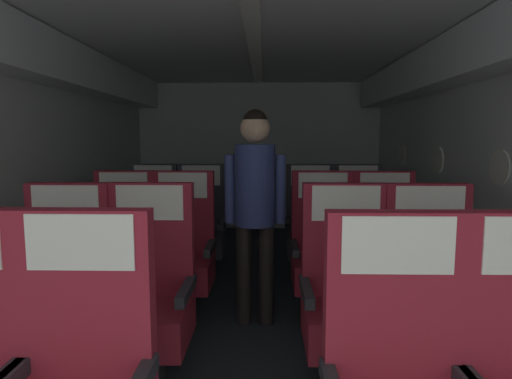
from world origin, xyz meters
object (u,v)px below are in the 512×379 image
object	(u,v)px
seat_b_left_aisle	(148,297)
seat_d_right_aisle	(358,229)
seat_d_left_window	(152,228)
seat_b_right_window	(346,299)
seat_d_left_aisle	(201,228)
seat_c_left_window	(122,252)
seat_c_right_aisle	(385,254)
flight_attendant	(255,195)
seat_b_right_aisle	(431,300)
seat_b_left_window	(63,297)
seat_c_left_aisle	(182,253)
seat_c_right_window	(323,254)
seat_d_right_window	(310,229)

from	to	relation	value
seat_b_left_aisle	seat_d_right_aisle	distance (m)	2.44
seat_d_left_window	seat_d_right_aisle	bearing A→B (deg)	-0.02
seat_b_right_window	seat_d_right_aisle	distance (m)	1.92
seat_b_right_window	seat_d_left_aisle	world-z (taller)	same
seat_c_left_window	seat_c_right_aisle	bearing A→B (deg)	0.03
seat_c_right_aisle	flight_attendant	size ratio (longest dim) A/B	0.71
seat_b_right_aisle	flight_attendant	world-z (taller)	flight_attendant
seat_b_left_window	seat_c_left_aisle	distance (m)	1.06
seat_b_left_window	seat_c_left_window	xyz separation A→B (m)	(0.01, 0.96, 0.00)
seat_d_left_aisle	flight_attendant	xyz separation A→B (m)	(0.57, -1.16, 0.49)
seat_b_right_aisle	seat_c_right_window	size ratio (longest dim) A/B	1.00
seat_b_right_window	seat_d_right_aisle	size ratio (longest dim) A/B	1.00
seat_b_right_window	seat_d_right_aisle	xyz separation A→B (m)	(0.47, 1.86, 0.00)
seat_b_left_window	seat_d_left_aisle	xyz separation A→B (m)	(0.49, 1.87, 0.00)
seat_c_right_window	seat_d_left_aisle	world-z (taller)	same
seat_b_right_aisle	seat_d_right_aisle	distance (m)	1.87
seat_c_right_aisle	seat_d_right_window	distance (m)	1.05
seat_b_left_window	seat_c_right_window	distance (m)	1.85
seat_b_right_aisle	seat_c_right_window	world-z (taller)	same
seat_c_left_aisle	seat_c_right_window	bearing A→B (deg)	1.28
seat_d_right_aisle	seat_c_left_aisle	bearing A→B (deg)	-148.94
seat_b_left_aisle	seat_b_right_window	size ratio (longest dim) A/B	1.00
seat_b_left_aisle	seat_d_left_aisle	world-z (taller)	same
seat_c_left_window	seat_d_right_window	world-z (taller)	same
seat_b_right_window	seat_c_right_window	size ratio (longest dim) A/B	1.00
seat_b_left_aisle	seat_c_right_window	xyz separation A→B (m)	(1.11, 0.95, 0.00)
seat_b_left_window	seat_b_right_aisle	xyz separation A→B (m)	(2.05, 0.01, 0.00)
seat_c_right_window	seat_b_left_window	bearing A→B (deg)	-148.71
seat_b_right_aisle	seat_c_right_aisle	bearing A→B (deg)	89.38
seat_c_left_window	seat_c_right_window	distance (m)	1.57
seat_c_right_window	seat_d_right_window	size ratio (longest dim) A/B	1.00
seat_b_left_aisle	seat_c_left_aisle	size ratio (longest dim) A/B	1.00
seat_b_left_aisle	flight_attendant	size ratio (longest dim) A/B	0.71
seat_c_left_aisle	seat_d_left_aisle	world-z (taller)	same
seat_d_right_window	seat_b_left_aisle	bearing A→B (deg)	-120.57
seat_b_left_window	seat_b_right_window	bearing A→B (deg)	0.64
seat_d_left_aisle	seat_d_right_aisle	world-z (taller)	same
seat_b_left_window	seat_b_left_aisle	distance (m)	0.48
seat_c_right_aisle	seat_d_left_aisle	world-z (taller)	same
seat_b_left_window	seat_c_right_aisle	bearing A→B (deg)	24.89
seat_c_left_window	seat_d_left_window	distance (m)	0.93
seat_d_right_window	flight_attendant	distance (m)	1.37
seat_b_right_window	seat_d_left_window	world-z (taller)	same
seat_b_left_window	seat_d_left_aisle	size ratio (longest dim) A/B	1.00
seat_b_right_window	seat_c_left_window	size ratio (longest dim) A/B	1.00
seat_b_left_aisle	seat_b_right_aisle	xyz separation A→B (m)	(1.57, -0.01, 0.00)
seat_c_left_window	seat_b_right_aisle	bearing A→B (deg)	-24.91
seat_c_left_aisle	seat_c_left_window	bearing A→B (deg)	177.81
seat_d_right_aisle	seat_c_left_window	bearing A→B (deg)	-155.58
seat_b_right_window	seat_c_right_window	world-z (taller)	same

